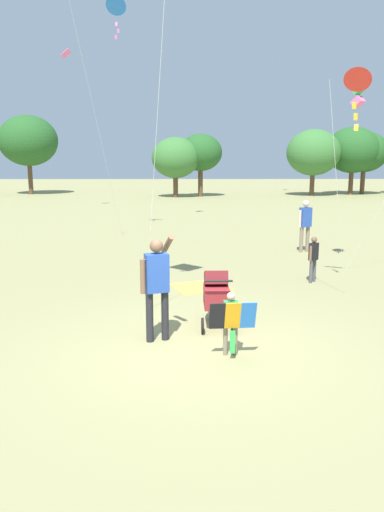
# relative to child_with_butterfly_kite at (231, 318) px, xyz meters

# --- Properties ---
(ground_plane) EXTENTS (120.00, 120.00, 0.00)m
(ground_plane) POSITION_rel_child_with_butterfly_kite_xyz_m (-0.51, 0.29, -0.61)
(ground_plane) COLOR #938E5B
(treeline_distant) EXTENTS (43.97, 6.86, 6.22)m
(treeline_distant) POSITION_rel_child_with_butterfly_kite_xyz_m (4.33, 32.39, 2.98)
(treeline_distant) COLOR brown
(treeline_distant) RESTS_ON ground
(child_with_butterfly_kite) EXTENTS (0.71, 0.36, 1.00)m
(child_with_butterfly_kite) POSITION_rel_child_with_butterfly_kite_xyz_m (0.00, 0.00, 0.00)
(child_with_butterfly_kite) COLOR #7F705B
(child_with_butterfly_kite) RESTS_ON ground
(person_adult_flyer) EXTENTS (0.56, 0.63, 1.79)m
(person_adult_flyer) POSITION_rel_child_with_butterfly_kite_xyz_m (-1.17, 0.66, 0.43)
(person_adult_flyer) COLOR #232328
(person_adult_flyer) RESTS_ON ground
(stroller) EXTENTS (0.56, 1.08, 1.03)m
(stroller) POSITION_rel_child_with_butterfly_kite_xyz_m (-0.15, 1.38, 0.00)
(stroller) COLOR black
(stroller) RESTS_ON ground
(kite_orange_delta) EXTENTS (1.21, 1.30, 4.82)m
(kite_orange_delta) POSITION_rel_child_with_butterfly_kite_xyz_m (2.85, 3.52, 3.91)
(kite_orange_delta) COLOR red
(kite_orange_delta) RESTS_ON ground
(kite_green_novelty) EXTENTS (1.81, 1.26, 4.87)m
(kite_green_novelty) POSITION_rel_child_with_butterfly_kite_xyz_m (3.74, 6.05, 3.91)
(kite_green_novelty) COLOR green
(kite_green_novelty) RESTS_ON ground
(kite_blue_high) EXTENTS (1.39, 4.04, 8.60)m
(kite_blue_high) POSITION_rel_child_with_butterfly_kite_xyz_m (-3.22, 11.91, 7.59)
(kite_blue_high) COLOR blue
(kite_blue_high) RESTS_ON ground
(person_red_shirt) EXTENTS (0.27, 0.29, 1.13)m
(person_red_shirt) POSITION_rel_child_with_butterfly_kite_xyz_m (2.38, 4.53, 0.06)
(person_red_shirt) COLOR #4C4C51
(person_red_shirt) RESTS_ON ground
(person_sitting_far) EXTENTS (0.48, 0.36, 1.66)m
(person_sitting_far) POSITION_rel_child_with_butterfly_kite_xyz_m (3.09, 8.45, 0.37)
(person_sitting_far) COLOR #7F705B
(person_sitting_far) RESTS_ON ground
(picnic_blanket) EXTENTS (1.57, 1.47, 0.02)m
(picnic_blanket) POSITION_rel_child_with_butterfly_kite_xyz_m (-0.36, 4.08, -0.60)
(picnic_blanket) COLOR gold
(picnic_blanket) RESTS_ON ground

